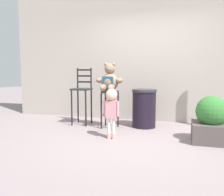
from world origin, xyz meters
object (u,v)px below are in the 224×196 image
bar_stool_with_teddy (110,102)px  trash_bin (144,108)px  teddy_bear (109,80)px  planter_with_shrub (211,121)px  child_walking (111,103)px  bar_chair_empty (82,93)px

bar_stool_with_teddy → trash_bin: 0.71m
teddy_bear → planter_with_shrub: teddy_bear is taller
bar_stool_with_teddy → child_walking: size_ratio=0.89×
bar_stool_with_teddy → teddy_bear: teddy_bear is taller
bar_stool_with_teddy → teddy_bear: 0.43m
teddy_bear → trash_bin: 0.91m
bar_chair_empty → trash_bin: bearing=4.1°
teddy_bear → bar_chair_empty: 0.75m
bar_stool_with_teddy → teddy_bear: (-0.00, -0.03, 0.43)m
trash_bin → child_walking: bearing=-111.2°
trash_bin → planter_with_shrub: trash_bin is taller
teddy_bear → trash_bin: bearing=23.7°
bar_chair_empty → teddy_bear: bearing=-15.8°
planter_with_shrub → child_walking: bearing=-170.5°
teddy_bear → trash_bin: (0.65, 0.29, -0.57)m
teddy_bear → child_walking: teddy_bear is taller
bar_chair_empty → child_walking: bearing=-44.8°
teddy_bear → bar_chair_empty: bearing=164.2°
bar_stool_with_teddy → child_walking: bearing=-71.4°
teddy_bear → planter_with_shrub: size_ratio=0.75×
bar_chair_empty → planter_with_shrub: bearing=-14.6°
child_walking → bar_chair_empty: (-0.93, 0.92, 0.07)m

